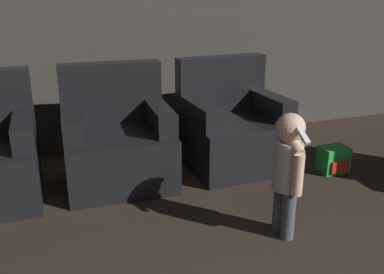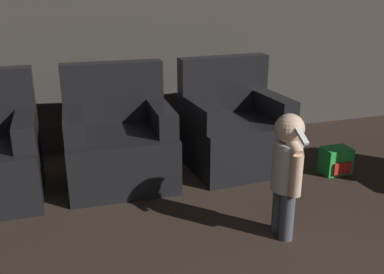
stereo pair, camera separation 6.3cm
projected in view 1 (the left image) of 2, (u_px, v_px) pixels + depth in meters
wall_back at (124, 20)px, 4.24m from camera, size 8.40×0.05×2.60m
armchair_middle at (118, 143)px, 3.66m from camera, size 0.92×0.85×0.99m
armchair_right at (232, 129)px, 4.00m from camera, size 0.91×0.85×0.99m
person_toddler at (288, 166)px, 2.77m from camera, size 0.19×0.34×0.86m
toy_backpack at (334, 160)px, 3.89m from camera, size 0.25×0.20×0.24m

